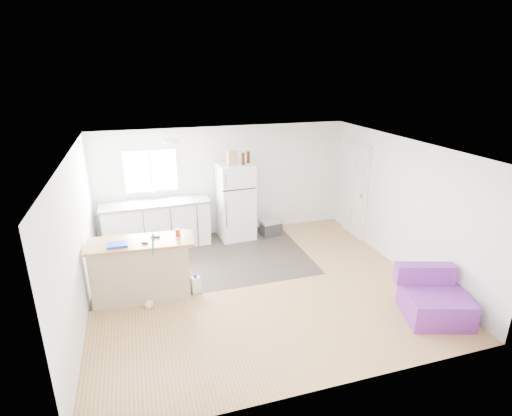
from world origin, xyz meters
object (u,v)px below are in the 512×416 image
Objects in this scene: refrigerator at (236,201)px; blue_tray at (117,245)px; kitchen_cabinets at (157,224)px; bottle_right at (248,157)px; peninsula at (141,270)px; mop at (150,293)px; purple_seat at (434,300)px; cooler at (271,227)px; cleaner_jug at (196,285)px; cardboard_box at (232,158)px; red_cup at (178,232)px; bottle_left at (243,159)px.

refrigerator is 3.15m from blue_tray.
bottle_right is (1.98, -0.02, 1.28)m from kitchen_cabinets.
peninsula is at bearing -102.37° from kitchen_cabinets.
mop is at bearing -27.77° from blue_tray.
bottle_right reaches higher than peninsula.
refrigerator is at bearing 137.00° from purple_seat.
peninsula is at bearing 15.94° from blue_tray.
blue_tray is at bearing -109.84° from kitchen_cabinets.
bottle_right is at bearing 28.90° from mop.
blue_tray is 3.45m from bottle_right.
mop is at bearing 177.61° from purple_seat.
kitchen_cabinets is 2.03m from peninsula.
purple_seat is 0.87× the size of mop.
refrigerator is at bearing 179.74° from bottle_right.
peninsula is 6.72× the size of bottle_right.
bottle_right reaches higher than purple_seat.
peninsula is at bearing -139.59° from refrigerator.
cooler is 2.79m from cleaner_jug.
red_cup is at bearing -126.27° from cardboard_box.
kitchen_cabinets reaches higher than blue_tray.
cleaner_jug is 1.35× the size of bottle_right.
blue_tray is at bearing -142.34° from bottle_right.
cleaner_jug is (-2.00, -1.94, -0.03)m from cooler.
refrigerator is 6.63× the size of bottle_left.
peninsula is 1.01× the size of refrigerator.
cooler is 1.64× the size of cardboard_box.
mop is 1.04m from red_cup.
cooler is 1.72m from bottle_left.
cooler is at bearing -5.05° from kitchen_cabinets.
bottle_right is at bearing 37.66° from blue_tray.
red_cup is (-0.22, 0.13, 0.92)m from cleaner_jug.
refrigerator is 2.50m from cleaner_jug.
refrigerator is 1.02m from cooler.
red_cup is at bearing -131.85° from bottle_right.
bottle_left reaches higher than cooler.
blue_tray is (-3.15, -1.93, 0.85)m from cooler.
kitchen_cabinets is at bearing 71.78° from blue_tray.
cooler is 1.68m from bottle_right.
peninsula is 0.83m from red_cup.
bottle_left is at bearing -5.89° from kitchen_cabinets.
cleaner_jug is at bearing -79.15° from kitchen_cabinets.
refrigerator is at bearing -2.38° from kitchen_cabinets.
cooler is (2.84, 1.84, -0.33)m from peninsula.
mop is at bearing -134.21° from refrigerator.
cleaner_jug is at bearing -125.07° from bottle_left.
kitchen_cabinets is 4.50× the size of cooler.
peninsula is 3.32m from bottle_right.
cardboard_box reaches higher than kitchen_cabinets.
mop is 3.56m from bottle_right.
blue_tray is at bearing -159.92° from peninsula.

